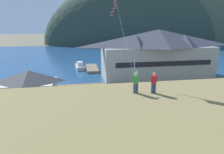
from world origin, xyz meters
TOP-DOWN VIEW (x-y plane):
  - ground_plane at (0.00, 0.00)m, footprint 600.00×600.00m
  - parking_lot_pad at (0.00, 5.00)m, footprint 40.00×20.00m
  - bay_water at (0.00, 60.00)m, footprint 360.00×84.00m
  - far_hill_west_ridge at (38.89, 114.89)m, footprint 136.91×63.98m
  - far_hill_east_peak at (69.64, 115.39)m, footprint 109.56×53.22m
  - harbor_lodge at (12.24, 20.72)m, footprint 27.43×9.85m
  - storage_shed_near_lot at (-13.25, 7.12)m, footprint 7.95×5.66m
  - wharf_dock at (-2.62, 31.09)m, footprint 3.20×10.03m
  - moored_boat_wharfside at (-6.00, 32.60)m, footprint 2.84×6.78m
  - parked_car_lone_by_shed at (-7.36, -0.43)m, footprint 4.22×2.09m
  - parked_car_corner_spot at (8.73, 7.02)m, footprint 4.28×2.22m
  - parked_car_front_row_silver at (-13.94, -0.48)m, footprint 4.31×2.28m
  - parked_car_mid_row_far at (-1.02, -0.57)m, footprint 4.27×2.19m
  - parked_car_front_row_red at (-7.53, 6.17)m, footprint 4.35×2.35m
  - parked_car_mid_row_center at (15.62, 5.34)m, footprint 4.26×2.17m
  - parked_car_back_row_left at (6.34, -0.04)m, footprint 4.36×2.38m
  - parked_car_mid_row_near at (-1.59, 7.68)m, footprint 4.23×2.11m
  - parking_light_pole at (3.69, 10.56)m, footprint 0.24×0.78m
  - person_kite_flyer at (-1.32, -7.11)m, footprint 0.51×0.66m
  - person_companion at (0.12, -7.37)m, footprint 0.55×0.40m

SIDE VIEW (x-z plane):
  - ground_plane at x=0.00m, z-range 0.00..0.00m
  - far_hill_west_ridge at x=38.89m, z-range -43.82..43.82m
  - far_hill_east_peak at x=69.64m, z-range -44.69..44.69m
  - bay_water at x=0.00m, z-range 0.00..0.03m
  - parking_lot_pad at x=0.00m, z-range 0.00..0.10m
  - wharf_dock at x=-2.62m, z-range 0.00..0.70m
  - moored_boat_wharfside at x=-6.00m, z-range -0.36..1.80m
  - parked_car_lone_by_shed at x=-7.36m, z-range 0.15..1.97m
  - parked_car_corner_spot at x=8.73m, z-range 0.15..1.97m
  - parked_car_front_row_silver at x=-13.94m, z-range 0.15..1.97m
  - parked_car_mid_row_far at x=-1.02m, z-range 0.15..1.97m
  - parked_car_front_row_red at x=-7.53m, z-range 0.15..1.97m
  - parked_car_mid_row_center at x=15.62m, z-range 0.15..1.97m
  - parked_car_back_row_left at x=6.34m, z-range 0.15..1.97m
  - parked_car_mid_row_near at x=-1.59m, z-range 0.15..1.97m
  - storage_shed_near_lot at x=-13.25m, z-range 0.11..5.75m
  - parking_light_pole at x=3.69m, z-range 0.62..6.77m
  - harbor_lodge at x=12.24m, z-range 0.32..11.47m
  - person_companion at x=0.12m, z-range 6.62..8.36m
  - person_kite_flyer at x=-1.32m, z-range 6.57..8.43m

